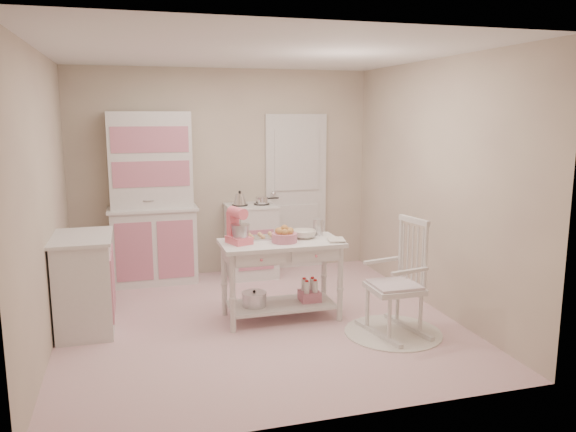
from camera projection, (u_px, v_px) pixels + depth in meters
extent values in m
plane|color=#CD808A|center=(259.00, 322.00, 5.60)|extent=(3.80, 3.80, 0.00)
cube|color=white|center=(256.00, 52.00, 5.13)|extent=(3.80, 3.80, 0.04)
cube|color=beige|center=(224.00, 173.00, 7.16)|extent=(3.80, 0.04, 2.60)
cube|color=beige|center=(324.00, 233.00, 3.57)|extent=(3.80, 0.04, 2.60)
cube|color=beige|center=(43.00, 201.00, 4.85)|extent=(0.04, 3.80, 2.60)
cube|color=beige|center=(434.00, 186.00, 5.88)|extent=(0.04, 3.80, 2.60)
cube|color=silver|center=(296.00, 192.00, 7.44)|extent=(0.82, 0.05, 2.04)
cube|color=silver|center=(152.00, 199.00, 6.73)|extent=(1.06, 0.50, 2.08)
cube|color=silver|center=(251.00, 240.00, 7.12)|extent=(0.62, 0.57, 0.92)
cube|color=silver|center=(85.00, 283.00, 5.33)|extent=(0.54, 0.84, 0.92)
cylinder|color=white|center=(393.00, 332.00, 5.31)|extent=(0.92, 0.92, 0.01)
cube|color=silver|center=(395.00, 277.00, 5.21)|extent=(0.61, 0.80, 1.10)
cube|color=silver|center=(281.00, 280.00, 5.63)|extent=(1.20, 0.60, 0.80)
cube|color=#FE6B7E|center=(239.00, 226.00, 5.44)|extent=(0.29, 0.33, 0.34)
cube|color=silver|center=(262.00, 237.00, 5.69)|extent=(0.34, 0.24, 0.02)
cylinder|color=#C8738A|center=(284.00, 238.00, 5.51)|extent=(0.25, 0.25, 0.09)
imported|color=silver|center=(304.00, 234.00, 5.70)|extent=(0.25, 0.25, 0.08)
cylinder|color=silver|center=(318.00, 227.00, 5.82)|extent=(0.10, 0.10, 0.17)
imported|color=silver|center=(328.00, 240.00, 5.57)|extent=(0.21, 0.25, 0.02)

